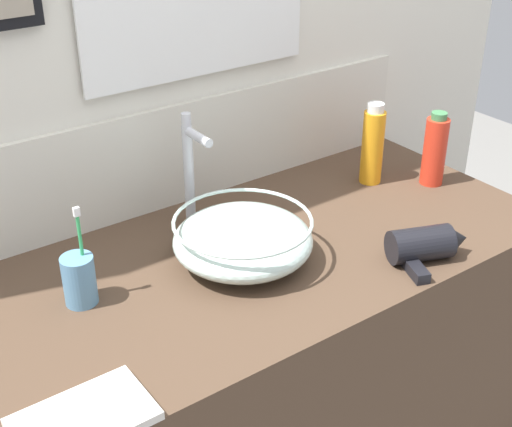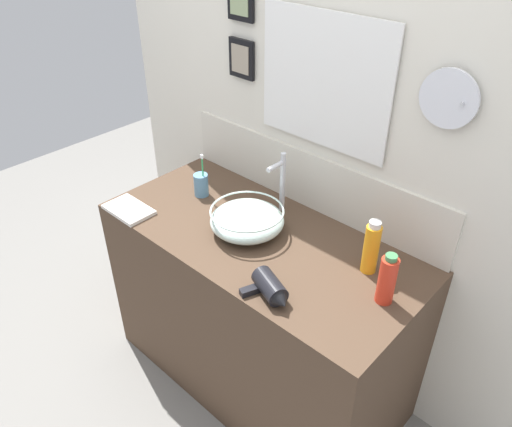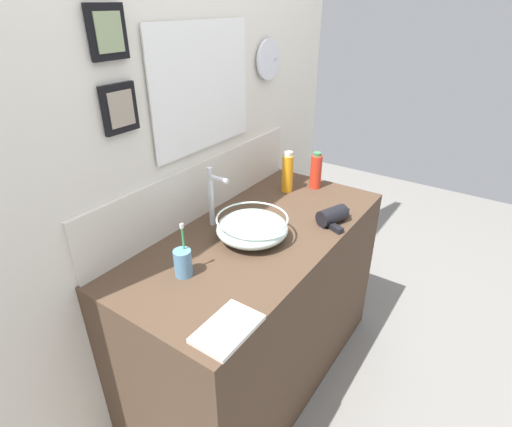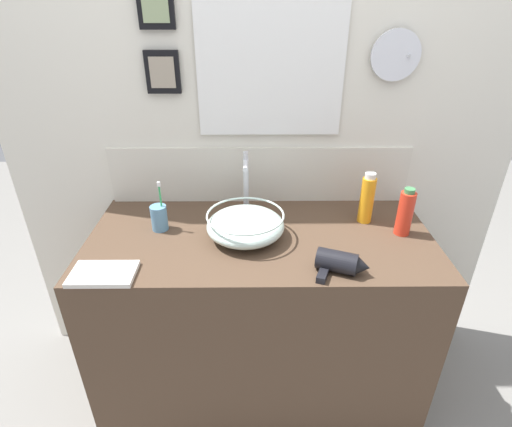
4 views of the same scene
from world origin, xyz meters
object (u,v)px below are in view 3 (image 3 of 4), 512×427
object	(u,v)px
hair_drier	(335,215)
shampoo_bottle	(288,173)
toothbrush_cup	(183,263)
glass_bowl_sink	(252,228)
faucet	(213,194)
lotion_bottle	(316,171)
hand_towel	(228,329)

from	to	relation	value
hair_drier	shampoo_bottle	bearing A→B (deg)	64.23
toothbrush_cup	shampoo_bottle	distance (m)	0.84
glass_bowl_sink	hair_drier	xyz separation A→B (m)	(0.33, -0.23, -0.02)
glass_bowl_sink	shampoo_bottle	bearing A→B (deg)	14.04
hair_drier	toothbrush_cup	distance (m)	0.73
toothbrush_cup	shampoo_bottle	bearing A→B (deg)	4.16
faucet	lotion_bottle	world-z (taller)	faucet
faucet	shampoo_bottle	size ratio (longest dim) A/B	1.26
faucet	hair_drier	distance (m)	0.55
lotion_bottle	glass_bowl_sink	bearing A→B (deg)	-177.83
toothbrush_cup	hand_towel	size ratio (longest dim) A/B	0.96
hair_drier	hand_towel	bearing A→B (deg)	-178.79
faucet	toothbrush_cup	distance (m)	0.39
hair_drier	shampoo_bottle	distance (m)	0.39
lotion_bottle	hand_towel	size ratio (longest dim) A/B	0.91
toothbrush_cup	hand_towel	distance (m)	0.34
faucet	lotion_bottle	xyz separation A→B (m)	(0.62, -0.18, -0.06)
faucet	toothbrush_cup	world-z (taller)	faucet
lotion_bottle	toothbrush_cup	bearing A→B (deg)	177.67
glass_bowl_sink	toothbrush_cup	distance (m)	0.35
hair_drier	lotion_bottle	world-z (taller)	lotion_bottle
glass_bowl_sink	hand_towel	size ratio (longest dim) A/B	1.39
lotion_bottle	hand_towel	distance (m)	1.13
shampoo_bottle	hand_towel	bearing A→B (deg)	-159.35
faucet	hand_towel	size ratio (longest dim) A/B	1.26
glass_bowl_sink	hand_towel	xyz separation A→B (m)	(-0.48, -0.24, -0.05)
faucet	shampoo_bottle	xyz separation A→B (m)	(0.49, -0.08, -0.05)
faucet	hand_towel	distance (m)	0.67
faucet	hand_towel	bearing A→B (deg)	-136.67
lotion_bottle	shampoo_bottle	xyz separation A→B (m)	(-0.12, 0.10, 0.01)
hair_drier	hand_towel	xyz separation A→B (m)	(-0.80, -0.02, -0.03)
shampoo_bottle	hand_towel	world-z (taller)	shampoo_bottle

